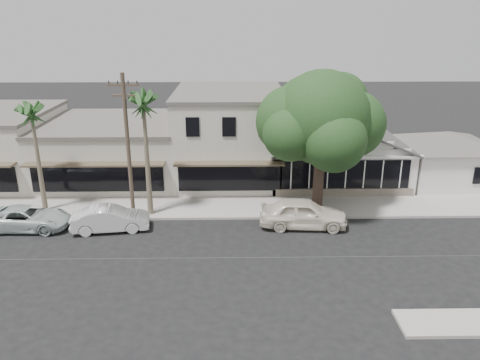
{
  "coord_description": "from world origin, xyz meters",
  "views": [
    {
      "loc": [
        -2.78,
        -21.83,
        11.99
      ],
      "look_at": [
        -2.31,
        6.0,
        2.24
      ],
      "focal_mm": 35.0,
      "sensor_mm": 36.0,
      "label": 1
    }
  ],
  "objects_px": {
    "utility_pole": "(128,145)",
    "car_2": "(27,218)",
    "car_0": "(303,213)",
    "car_1": "(110,219)",
    "shade_tree": "(320,120)"
  },
  "relations": [
    {
      "from": "car_2",
      "to": "shade_tree",
      "type": "height_order",
      "value": "shade_tree"
    },
    {
      "from": "car_1",
      "to": "shade_tree",
      "type": "relative_size",
      "value": 0.49
    },
    {
      "from": "car_0",
      "to": "car_1",
      "type": "xyz_separation_m",
      "value": [
        -11.44,
        -0.32,
        -0.15
      ]
    },
    {
      "from": "car_0",
      "to": "utility_pole",
      "type": "bearing_deg",
      "value": 86.06
    },
    {
      "from": "utility_pole",
      "to": "car_0",
      "type": "bearing_deg",
      "value": -7.63
    },
    {
      "from": "utility_pole",
      "to": "car_2",
      "type": "height_order",
      "value": "utility_pole"
    },
    {
      "from": "car_1",
      "to": "car_0",
      "type": "bearing_deg",
      "value": -96.29
    },
    {
      "from": "utility_pole",
      "to": "car_2",
      "type": "xyz_separation_m",
      "value": [
        -5.99,
        -1.42,
        -4.1
      ]
    },
    {
      "from": "car_0",
      "to": "car_2",
      "type": "xyz_separation_m",
      "value": [
        -16.44,
        -0.02,
        -0.19
      ]
    },
    {
      "from": "car_2",
      "to": "car_0",
      "type": "bearing_deg",
      "value": -88.4
    },
    {
      "from": "car_1",
      "to": "car_2",
      "type": "bearing_deg",
      "value": 78.7
    },
    {
      "from": "car_0",
      "to": "shade_tree",
      "type": "height_order",
      "value": "shade_tree"
    },
    {
      "from": "car_0",
      "to": "car_1",
      "type": "height_order",
      "value": "car_0"
    },
    {
      "from": "utility_pole",
      "to": "shade_tree",
      "type": "height_order",
      "value": "shade_tree"
    },
    {
      "from": "shade_tree",
      "to": "car_2",
      "type": "bearing_deg",
      "value": -171.2
    }
  ]
}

